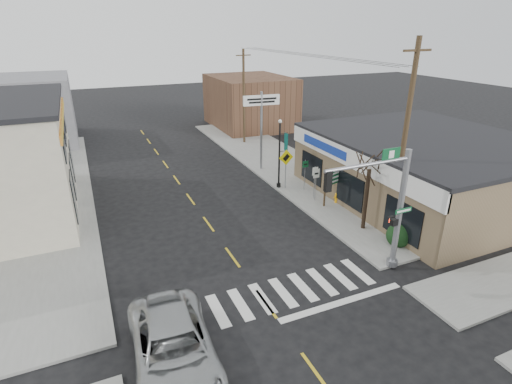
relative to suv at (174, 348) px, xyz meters
name	(u,v)px	position (x,y,z in m)	size (l,w,h in m)	color
ground	(266,304)	(4.27, 1.76, -0.81)	(140.00, 140.00, 0.00)	black
sidewalk_right	(300,175)	(13.27, 14.76, -0.75)	(6.00, 38.00, 0.13)	gray
sidewalk_left	(43,216)	(-4.73, 14.76, -0.75)	(6.00, 38.00, 0.13)	gray
center_line	(208,224)	(4.27, 9.76, -0.81)	(0.12, 56.00, 0.01)	gold
crosswalk	(262,298)	(4.27, 2.16, -0.81)	(11.00, 2.20, 0.01)	silver
thrift_store	(425,169)	(18.77, 7.76, 1.19)	(12.00, 14.00, 4.00)	brown
bldg_distant_right	(250,102)	(16.27, 31.76, 1.99)	(8.00, 10.00, 5.60)	brown
bldg_distant_left	(22,111)	(-6.73, 33.76, 2.39)	(9.00, 10.00, 6.40)	slate
suv	(174,348)	(0.00, 0.00, 0.00)	(2.69, 5.83, 1.62)	#A2A5A6
traffic_signal_pole	(389,200)	(10.28, 1.81, 2.88)	(4.71, 0.38, 5.97)	gray
guide_sign	(334,181)	(12.33, 8.92, 0.98)	(1.45, 0.13, 2.54)	#463520
fire_hydrant	(336,197)	(12.77, 9.11, -0.31)	(0.21, 0.21, 0.68)	#EFA10B
ped_crossing_sign	(286,162)	(10.88, 12.65, 1.25)	(1.10, 0.08, 2.84)	gray
lamp_post	(280,149)	(10.63, 13.07, 2.15)	(0.63, 0.50, 4.87)	black
dance_center_sign	(261,111)	(11.09, 17.24, 3.98)	(2.88, 0.18, 6.12)	gray
bare_tree	(371,158)	(12.14, 5.51, 3.49)	(2.65, 2.65, 5.30)	black
shrub_front	(399,235)	(12.70, 3.29, -0.19)	(1.31, 1.31, 0.98)	#183313
shrub_back	(335,184)	(13.95, 11.05, -0.29)	(1.04, 1.04, 0.78)	black
utility_pole_near	(405,138)	(13.61, 4.81, 4.58)	(1.78, 0.27, 10.26)	#463723
utility_pole_far	(244,96)	(12.86, 25.16, 3.81)	(1.52, 0.23, 8.76)	#3D311E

